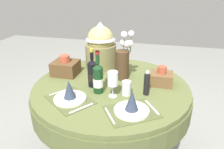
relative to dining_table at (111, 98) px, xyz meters
The scene contains 12 objects.
dining_table is the anchor object (origin of this frame).
place_setting_left 0.43m from the dining_table, 126.74° to the right, with size 0.43×0.41×0.16m.
place_setting_right 0.46m from the dining_table, 57.38° to the right, with size 0.43×0.40×0.16m.
flower_vase 0.35m from the dining_table, 65.14° to the left, with size 0.16×0.17×0.44m.
wine_bottle_left 0.29m from the dining_table, 158.28° to the right, with size 0.08×0.08×0.32m.
wine_bottle_centre 0.30m from the dining_table, 114.09° to the right, with size 0.08×0.08×0.34m.
wine_glass_right 0.34m from the dining_table, 72.49° to the right, with size 0.08×0.08×0.20m.
tumbler_near_left 0.28m from the dining_table, 41.27° to the right, with size 0.07×0.07×0.11m, color silver.
pepper_mill 0.39m from the dining_table, 17.59° to the right, with size 0.05×0.05×0.20m.
gift_tub_back_left 0.55m from the dining_table, 118.32° to the left, with size 0.30×0.30×0.45m.
woven_basket_side_left 0.52m from the dining_table, 166.31° to the left, with size 0.23×0.20×0.19m.
woven_basket_side_right 0.46m from the dining_table, 15.09° to the left, with size 0.18×0.16×0.16m.
Camera 1 is at (0.39, -1.58, 1.60)m, focal length 34.57 mm.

